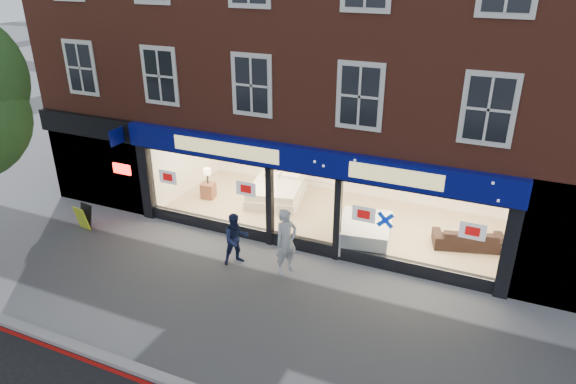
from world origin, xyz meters
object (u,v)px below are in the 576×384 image
Objects in this scene: display_bed at (277,191)px; a_board at (84,217)px; pedestrian_grey at (286,241)px; mattress_stack at (364,233)px; sofa at (469,238)px; pedestrian_blue at (236,239)px.

display_bed is 6.42m from a_board.
display_bed is at bearing 57.06° from pedestrian_grey.
pedestrian_grey reaches higher than mattress_stack.
sofa is at bearing 27.48° from a_board.
mattress_stack is 1.03× the size of sofa.
display_bed reaches higher than sofa.
mattress_stack is 8.86m from a_board.
mattress_stack reaches higher than a_board.
mattress_stack is 2.60× the size of a_board.
a_board is at bearing -149.42° from display_bed.
a_board is (-11.36, -3.58, 0.00)m from sofa.
display_bed is at bearing 154.59° from mattress_stack.
display_bed is 4.14m from pedestrian_blue.
a_board is 5.46m from pedestrian_blue.
pedestrian_grey is 1.48m from pedestrian_blue.
display_bed reaches higher than mattress_stack.
sofa is 1.32× the size of pedestrian_blue.
a_board is at bearing -163.62° from mattress_stack.
pedestrian_blue is (-1.46, -0.17, -0.17)m from pedestrian_grey.
a_board is at bearing 1.75° from sofa.
pedestrian_grey is (-1.59, -2.15, 0.47)m from mattress_stack.
a_board reaches higher than sofa.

